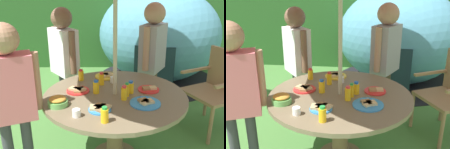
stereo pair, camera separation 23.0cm
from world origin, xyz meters
TOP-DOWN VIEW (x-y plane):
  - hedge_backdrop at (0.00, 3.23)m, footprint 9.00×0.70m
  - garden_table at (0.00, 0.00)m, footprint 1.30×1.30m
  - wooden_chair at (1.19, 0.57)m, footprint 0.66×0.69m
  - dome_tent at (0.79, 2.23)m, footprint 2.52×2.52m
  - child_in_grey_shirt at (0.46, 0.80)m, footprint 0.37×0.43m
  - child_in_white_shirt at (-0.58, 0.73)m, footprint 0.38×0.41m
  - child_in_pink_shirt at (-0.81, -0.33)m, footprint 0.44×0.32m
  - snack_bowl at (-0.47, -0.23)m, footprint 0.17×0.17m
  - plate_far_right at (-0.09, 0.45)m, footprint 0.23×0.23m
  - plate_mid_left at (0.25, -0.20)m, footprint 0.26×0.26m
  - plate_center_front at (0.32, 0.09)m, footprint 0.20×0.20m
  - plate_front_edge at (-0.13, -0.31)m, footprint 0.19×0.18m
  - plate_center_back at (-0.35, 0.06)m, footprint 0.21×0.21m
  - juice_bottle_near_left at (0.11, -0.04)m, footprint 0.04×0.04m
  - juice_bottle_near_right at (-0.13, 0.23)m, footprint 0.05×0.05m
  - juice_bottle_far_left at (0.08, -0.12)m, footprint 0.05×0.05m
  - juice_bottle_mid_right at (-0.17, 0.02)m, footprint 0.06×0.06m
  - juice_bottle_back_edge at (-0.08, -0.50)m, footprint 0.06×0.06m
  - juice_bottle_spot_a at (0.14, 0.02)m, footprint 0.06×0.06m
  - juice_bottle_spot_b at (-0.35, 0.35)m, footprint 0.05×0.05m
  - cup_near at (-0.02, 0.28)m, footprint 0.06×0.06m
  - cup_far at (-0.30, -0.41)m, footprint 0.06×0.06m

SIDE VIEW (x-z plane):
  - wooden_chair at x=1.19m, z-range 0.07..1.01m
  - garden_table at x=0.00m, z-range 0.22..0.91m
  - plate_center_front at x=0.32m, z-range 0.68..0.72m
  - plate_mid_left at x=0.25m, z-range 0.68..0.72m
  - plate_far_right at x=-0.09m, z-range 0.69..0.72m
  - plate_center_back at x=-0.35m, z-range 0.69..0.72m
  - plate_front_edge at x=-0.13m, z-range 0.69..0.72m
  - cup_far at x=-0.30m, z-range 0.69..0.75m
  - cup_near at x=-0.02m, z-range 0.69..0.75m
  - snack_bowl at x=-0.47m, z-range 0.69..0.77m
  - juice_bottle_spot_a at x=0.14m, z-range 0.69..0.80m
  - juice_bottle_spot_b at x=-0.35m, z-range 0.69..0.81m
  - juice_bottle_back_edge at x=-0.08m, z-range 0.69..0.81m
  - juice_bottle_mid_right at x=-0.17m, z-range 0.69..0.81m
  - juice_bottle_near_left at x=0.11m, z-range 0.69..0.81m
  - juice_bottle_far_left at x=0.08m, z-range 0.69..0.82m
  - juice_bottle_near_right at x=-0.13m, z-range 0.69..0.82m
  - dome_tent at x=0.79m, z-range -0.01..1.61m
  - child_in_pink_shirt at x=-0.81m, z-range 0.19..1.58m
  - child_in_white_shirt at x=-0.58m, z-range 0.19..1.60m
  - hedge_backdrop at x=0.00m, z-range 0.00..1.84m
  - child_in_grey_shirt at x=0.46m, z-range 0.20..1.65m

